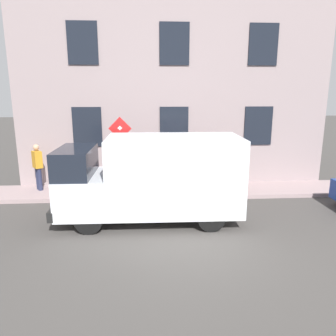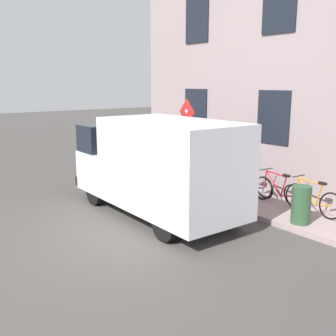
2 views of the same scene
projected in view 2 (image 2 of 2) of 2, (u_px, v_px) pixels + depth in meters
ground_plane at (137, 235)px, 9.07m from camera, size 80.00×80.00×0.00m
sidewalk_slab at (249, 202)px, 11.31m from camera, size 1.77×14.07×0.14m
building_facade at (284, 68)px, 11.27m from camera, size 0.75×12.07×7.55m
sign_post_stacked at (187, 132)px, 12.03m from camera, size 0.17×0.56×2.65m
delivery_van at (157, 164)px, 10.18m from camera, size 2.07×5.36×2.50m
bicycle_orange at (312, 199)px, 10.06m from camera, size 0.46×1.71×0.89m
bicycle_red at (278, 190)px, 10.87m from camera, size 0.46×1.72×0.89m
bicycle_blue at (249, 183)px, 11.68m from camera, size 0.46×1.71×0.89m
pedestrian at (152, 145)px, 15.21m from camera, size 0.48×0.45×1.72m
litter_bin at (301, 205)px, 9.32m from camera, size 0.44×0.44×0.90m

